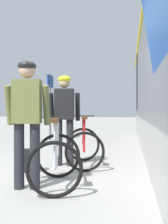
# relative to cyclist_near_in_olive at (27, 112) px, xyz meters

# --- Properties ---
(ground_plane) EXTENTS (80.00, 80.00, 0.00)m
(ground_plane) POSITION_rel_cyclist_near_in_olive_xyz_m (0.06, 0.57, -1.05)
(ground_plane) COLOR #A09E99
(cyclist_near_in_olive) EXTENTS (0.64, 0.37, 1.76)m
(cyclist_near_in_olive) POSITION_rel_cyclist_near_in_olive_xyz_m (0.00, 0.00, 0.00)
(cyclist_near_in_olive) COLOR #232328
(cyclist_near_in_olive) RESTS_ON ground
(cyclist_far_in_dark) EXTENTS (0.64, 0.37, 1.76)m
(cyclist_far_in_dark) POSITION_rel_cyclist_near_in_olive_xyz_m (0.13, 1.64, 0.00)
(cyclist_far_in_dark) COLOR #232328
(cyclist_far_in_dark) RESTS_ON ground
(bicycle_near_silver) EXTENTS (0.92, 1.20, 0.99)m
(bicycle_near_silver) POSITION_rel_cyclist_near_in_olive_xyz_m (0.38, 0.15, -0.65)
(bicycle_near_silver) COLOR black
(bicycle_near_silver) RESTS_ON ground
(bicycle_far_red) EXTENTS (0.91, 1.19, 0.99)m
(bicycle_far_red) POSITION_rel_cyclist_near_in_olive_xyz_m (0.52, 1.63, -0.65)
(bicycle_far_red) COLOR black
(bicycle_far_red) RESTS_ON ground
(backpack_on_platform) EXTENTS (0.31, 0.24, 0.40)m
(backpack_on_platform) POSITION_rel_cyclist_near_in_olive_xyz_m (-0.35, 1.00, -0.85)
(backpack_on_platform) COLOR black
(backpack_on_platform) RESTS_ON ground
(platform_sign_post) EXTENTS (0.08, 0.70, 2.40)m
(platform_sign_post) POSITION_rel_cyclist_near_in_olive_xyz_m (-1.49, 6.09, 0.57)
(platform_sign_post) COLOR #595B60
(platform_sign_post) RESTS_ON ground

